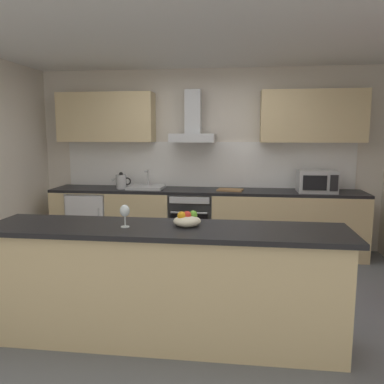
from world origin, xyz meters
The scene contains 16 objects.
ground centered at (0.00, 0.00, -0.01)m, with size 5.95×4.91×0.02m, color slate.
ceiling centered at (0.00, 0.00, 2.61)m, with size 5.95×4.91×0.02m, color white.
wall_back centered at (0.00, 2.01, 1.30)m, with size 5.95×0.12×2.60m, color silver.
backsplash_tile centered at (0.00, 1.94, 1.23)m, with size 4.21×0.02×0.66m, color white.
counter_back centered at (0.00, 1.63, 0.45)m, with size 4.36×0.60×0.90m.
counter_island centered at (-0.09, -0.80, 0.48)m, with size 2.86×0.64×0.96m.
upper_cabinets centered at (0.00, 1.78, 1.91)m, with size 4.30×0.32×0.70m.
oven centered at (-0.18, 1.61, 0.46)m, with size 0.60×0.62×0.80m.
refrigerator centered at (-1.66, 1.61, 0.43)m, with size 0.58×0.60×0.85m.
microwave centered at (1.51, 1.58, 1.05)m, with size 0.50×0.38×0.30m.
sink centered at (-0.84, 1.62, 0.93)m, with size 0.50×0.40×0.26m.
kettle centered at (-1.19, 1.57, 1.01)m, with size 0.29×0.15×0.24m.
range_hood centered at (-0.18, 1.74, 1.79)m, with size 0.62×0.45×0.72m.
wine_glass centered at (-0.39, -0.85, 1.08)m, with size 0.08×0.08×0.18m.
fruit_bowl centered at (0.08, -0.74, 1.00)m, with size 0.22×0.22×0.13m.
chopping_board centered at (0.36, 1.58, 0.91)m, with size 0.34×0.22×0.02m, color #9E7247.
Camera 1 is at (0.49, -3.69, 1.68)m, focal length 36.03 mm.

